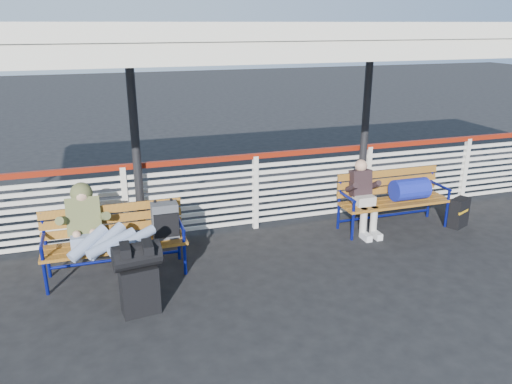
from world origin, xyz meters
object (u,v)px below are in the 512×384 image
object	(u,v)px
bench_left	(131,230)
traveler_man	(102,235)
bench_right	(401,192)
companion_person	(364,196)
luggage_stack	(138,276)
suitcase_side	(459,213)

from	to	relation	value
bench_left	traveler_man	distance (m)	0.51
bench_right	traveler_man	world-z (taller)	traveler_man
bench_left	companion_person	world-z (taller)	companion_person
luggage_stack	suitcase_side	bearing A→B (deg)	3.89
traveler_man	companion_person	distance (m)	3.96
bench_left	bench_right	distance (m)	4.24
luggage_stack	traveler_man	world-z (taller)	traveler_man
suitcase_side	luggage_stack	bearing A→B (deg)	166.18
bench_left	bench_right	bearing A→B (deg)	3.71
luggage_stack	suitcase_side	xyz separation A→B (m)	(5.17, 1.00, -0.23)
traveler_man	companion_person	size ratio (longest dim) A/B	1.43
companion_person	luggage_stack	bearing A→B (deg)	-160.03
companion_person	suitcase_side	size ratio (longest dim) A/B	2.39
bench_right	companion_person	distance (m)	0.68
bench_left	suitcase_side	size ratio (longest dim) A/B	3.76
traveler_man	companion_person	bearing A→B (deg)	8.87
bench_left	bench_right	size ratio (longest dim) A/B	1.00
bench_left	bench_right	xyz separation A→B (m)	(4.23, 0.27, -0.00)
bench_left	companion_person	distance (m)	3.56
bench_right	suitcase_side	xyz separation A→B (m)	(0.92, -0.30, -0.36)
traveler_man	luggage_stack	bearing A→B (deg)	-63.30
bench_right	suitcase_side	size ratio (longest dim) A/B	3.76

